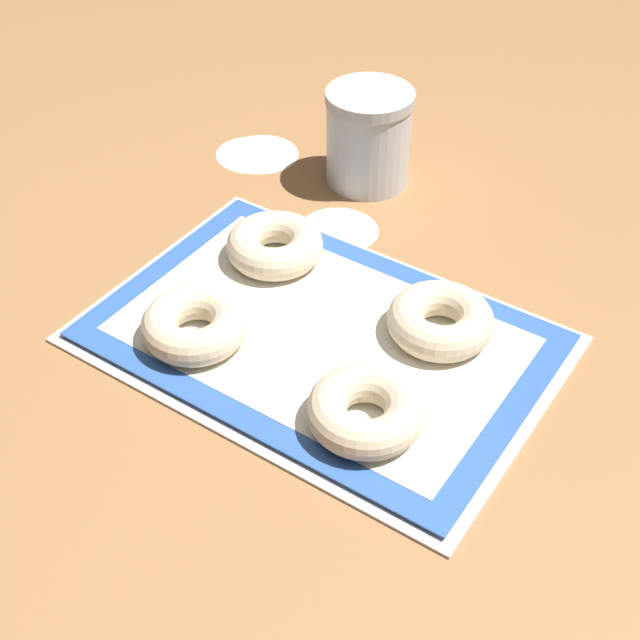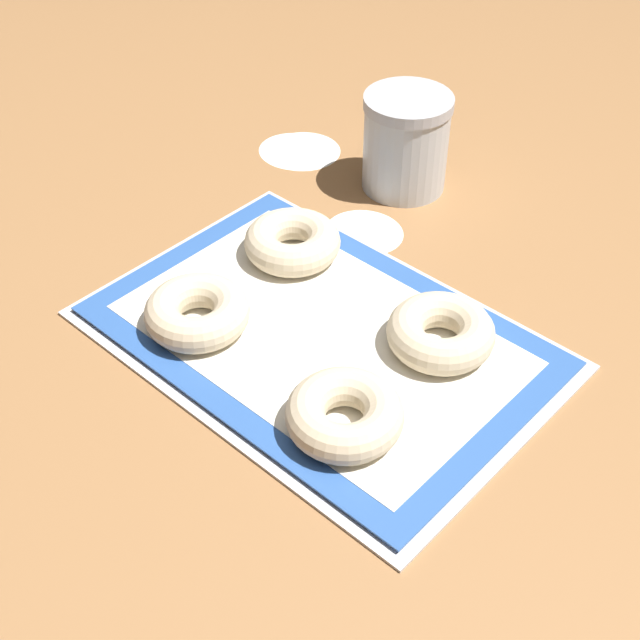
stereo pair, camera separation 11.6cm
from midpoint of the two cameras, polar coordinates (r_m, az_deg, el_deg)
The scene contains 11 objects.
ground_plane at distance 1.06m, azimuth -3.85°, elevation -0.91°, with size 2.80×2.80×0.00m, color olive.
baking_tray at distance 1.04m, azimuth -3.19°, elevation -1.33°, with size 0.53×0.36×0.01m.
baking_mat at distance 1.04m, azimuth -3.20°, elevation -1.12°, with size 0.51×0.34×0.00m.
bagel_front_left at distance 1.04m, azimuth -11.21°, elevation -0.45°, with size 0.12×0.12×0.04m.
bagel_front_right at distance 0.92m, azimuth -0.67°, elevation -6.02°, with size 0.12×0.12×0.04m.
bagel_back_left at distance 1.14m, azimuth -5.85°, elevation 4.66°, with size 0.12×0.12×0.04m.
bagel_back_right at distance 1.03m, azimuth 4.52°, elevation -0.19°, with size 0.12×0.12×0.04m.
flour_canister at distance 1.29m, azimuth 0.50°, elevation 11.52°, with size 0.12×0.12×0.14m.
flour_patch_near at distance 1.22m, azimuth -1.48°, elevation 5.76°, with size 0.11×0.10×0.00m.
flour_patch_far at distance 1.39m, azimuth -6.76°, elevation 10.41°, with size 0.12×0.11×0.00m.
flour_patch_side at distance 1.39m, azimuth -6.26°, elevation 10.47°, with size 0.12×0.12×0.00m.
Camera 1 is at (0.45, -0.64, 0.71)m, focal length 50.00 mm.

